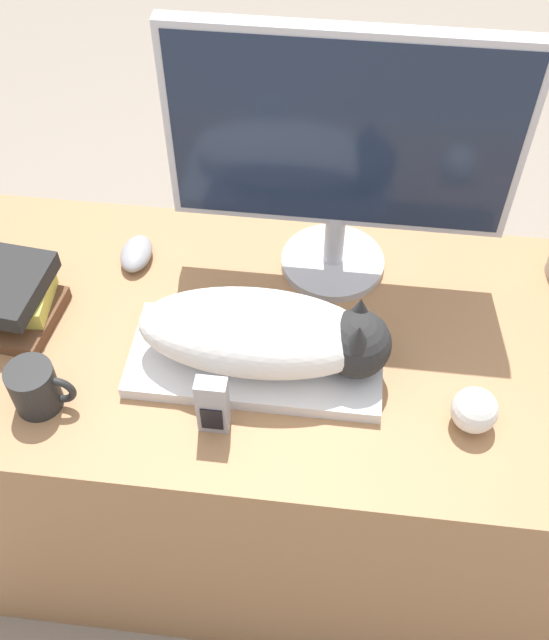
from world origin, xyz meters
The scene contains 8 objects.
desk centered at (0.00, 0.31, 0.35)m, with size 1.34×0.61×0.71m.
keyboard centered at (-0.05, 0.24, 0.72)m, with size 0.42×0.19×0.02m.
cat centered at (-0.02, 0.24, 0.79)m, with size 0.41×0.16×0.13m.
monitor centered at (0.06, 0.49, 0.98)m, with size 0.57×0.19×0.47m.
computer_mouse centered at (-0.31, 0.46, 0.72)m, with size 0.06×0.09×0.03m.
coffee_mug centered at (-0.38, 0.13, 0.75)m, with size 0.11×0.08×0.09m.
baseball centered at (0.30, 0.17, 0.74)m, with size 0.07×0.07×0.07m.
phone centered at (-0.10, 0.12, 0.76)m, with size 0.05×0.03×0.11m.
Camera 1 is at (0.07, -0.50, 1.71)m, focal length 42.00 mm.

